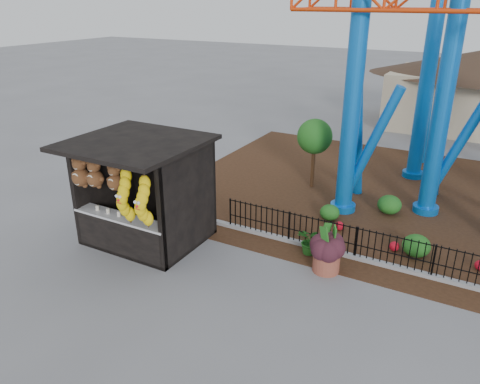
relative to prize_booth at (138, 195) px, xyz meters
The scene contains 9 objects.
ground 3.48m from the prize_booth, 16.43° to the right, with size 120.00×120.00×0.00m, color slate.
mulch_bed 10.10m from the prize_booth, 45.50° to the left, with size 18.00×12.00×0.02m, color #331E11.
curb 7.46m from the prize_booth, 16.84° to the left, with size 18.00×0.18×0.12m, color gray.
prize_booth is the anchor object (origin of this frame).
picket_fence 8.24m from the prize_booth, 15.01° to the left, with size 12.20×0.06×1.00m, color black, non-canonical shape.
terracotta_planter 5.55m from the prize_booth, 12.30° to the left, with size 0.71×0.71×0.61m, color brown.
planter_foliage 5.44m from the prize_booth, 12.30° to the left, with size 0.70×0.70×0.64m, color #32141D.
potted_plant 5.07m from the prize_booth, 21.12° to the left, with size 0.72×0.62×0.80m, color #1F5A1A.
landscaping 8.57m from the prize_booth, 31.11° to the left, with size 8.42×3.26×0.63m.
Camera 1 is at (5.49, -8.42, 6.73)m, focal length 35.00 mm.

